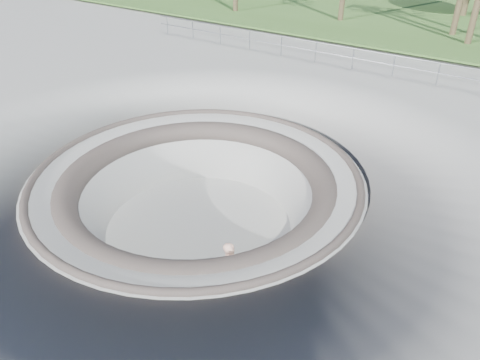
{
  "coord_description": "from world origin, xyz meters",
  "views": [
    {
      "loc": [
        8.17,
        -9.47,
        7.42
      ],
      "look_at": [
        1.17,
        0.68,
        -0.1
      ],
      "focal_mm": 35.0,
      "sensor_mm": 36.0,
      "label": 1
    }
  ],
  "objects": [
    {
      "name": "skateboard",
      "position": [
        2.7,
        -1.96,
        -1.83
      ],
      "size": [
        0.81,
        0.25,
        0.08
      ],
      "color": "brown",
      "rests_on": "ground"
    },
    {
      "name": "skater",
      "position": [
        2.7,
        -1.96,
        -0.99
      ],
      "size": [
        0.59,
        0.71,
        1.66
      ],
      "primitive_type": "imported",
      "rotation": [
        0.0,
        0.0,
        1.93
      ],
      "color": "#EDB399",
      "rests_on": "skateboard"
    },
    {
      "name": "safety_railing",
      "position": [
        0.0,
        12.0,
        0.69
      ],
      "size": [
        25.0,
        0.06,
        1.03
      ],
      "color": "gray",
      "rests_on": "ground"
    },
    {
      "name": "skate_bowl",
      "position": [
        0.0,
        0.0,
        -1.83
      ],
      "size": [
        14.0,
        14.0,
        4.1
      ],
      "color": "#999894",
      "rests_on": "ground"
    },
    {
      "name": "ground",
      "position": [
        0.0,
        0.0,
        0.0
      ],
      "size": [
        180.0,
        180.0,
        0.0
      ],
      "primitive_type": "plane",
      "color": "#999894",
      "rests_on": "ground"
    }
  ]
}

